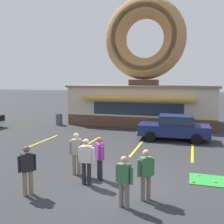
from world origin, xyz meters
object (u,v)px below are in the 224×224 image
at_px(pedestrian_crossing_woman, 146,172).
at_px(trash_bin, 59,119).
at_px(pedestrian_hooded_kid, 27,168).
at_px(pedestrian_beanie_man, 86,159).
at_px(car_navy, 174,127).
at_px(pedestrian_blue_sweater_man, 124,179).
at_px(pedestrian_leather_jacket_man, 100,156).
at_px(pedestrian_clipboard_woman, 76,152).
at_px(golf_ball, 219,181).

relative_size(pedestrian_crossing_woman, trash_bin, 1.70).
distance_m(pedestrian_hooded_kid, pedestrian_beanie_man, 2.07).
bearing_deg(pedestrian_hooded_kid, trash_bin, 114.37).
height_order(car_navy, pedestrian_blue_sweater_man, car_navy).
bearing_deg(trash_bin, pedestrian_blue_sweater_man, -54.22).
relative_size(pedestrian_leather_jacket_man, trash_bin, 1.72).
relative_size(car_navy, pedestrian_hooded_kid, 2.77).
height_order(pedestrian_beanie_man, pedestrian_crossing_woman, pedestrian_beanie_man).
bearing_deg(pedestrian_beanie_man, car_navy, 72.81).
height_order(pedestrian_leather_jacket_man, pedestrian_clipboard_woman, pedestrian_clipboard_woman).
bearing_deg(pedestrian_leather_jacket_man, car_navy, 73.60).
bearing_deg(pedestrian_hooded_kid, pedestrian_beanie_man, 42.43).
bearing_deg(pedestrian_hooded_kid, pedestrian_clipboard_woman, 71.32).
xyz_separation_m(pedestrian_blue_sweater_man, pedestrian_hooded_kid, (-3.28, -0.11, 0.05)).
xyz_separation_m(pedestrian_hooded_kid, pedestrian_leather_jacket_man, (1.82, 1.99, 0.00)).
relative_size(car_navy, trash_bin, 4.75).
distance_m(pedestrian_blue_sweater_man, pedestrian_leather_jacket_man, 2.38).
bearing_deg(golf_ball, pedestrian_blue_sweater_man, -134.46).
relative_size(pedestrian_blue_sweater_man, pedestrian_crossing_woman, 0.96).
bearing_deg(pedestrian_crossing_woman, pedestrian_hooded_kid, -168.50).
height_order(golf_ball, pedestrian_clipboard_woman, pedestrian_clipboard_woman).
bearing_deg(trash_bin, pedestrian_clipboard_woman, -58.10).
xyz_separation_m(golf_ball, pedestrian_blue_sweater_man, (-2.92, -2.98, 0.82)).
bearing_deg(pedestrian_blue_sweater_man, pedestrian_clipboard_woman, 140.30).
bearing_deg(trash_bin, car_navy, -16.25).
height_order(pedestrian_clipboard_woman, pedestrian_beanie_man, pedestrian_clipboard_woman).
bearing_deg(pedestrian_crossing_woman, trash_bin, 128.89).
height_order(pedestrian_leather_jacket_man, pedestrian_crossing_woman, pedestrian_leather_jacket_man).
relative_size(golf_ball, pedestrian_hooded_kid, 0.03).
bearing_deg(pedestrian_beanie_man, trash_bin, 122.87).
relative_size(golf_ball, trash_bin, 0.04).
xyz_separation_m(pedestrian_beanie_man, pedestrian_crossing_woman, (2.29, -0.62, -0.03)).
relative_size(pedestrian_hooded_kid, pedestrian_leather_jacket_man, 1.00).
distance_m(pedestrian_beanie_man, trash_bin, 13.29).
height_order(pedestrian_blue_sweater_man, trash_bin, pedestrian_blue_sweater_man).
height_order(pedestrian_hooded_kid, pedestrian_crossing_woman, pedestrian_hooded_kid).
bearing_deg(pedestrian_blue_sweater_man, pedestrian_beanie_man, 143.88).
relative_size(pedestrian_blue_sweater_man, pedestrian_hooded_kid, 0.95).
bearing_deg(pedestrian_clipboard_woman, pedestrian_blue_sweater_man, -39.70).
xyz_separation_m(car_navy, pedestrian_leather_jacket_man, (-2.27, -7.71, 0.06)).
height_order(pedestrian_blue_sweater_man, pedestrian_clipboard_woman, pedestrian_clipboard_woman).
relative_size(pedestrian_clipboard_woman, pedestrian_beanie_man, 1.01).
relative_size(car_navy, pedestrian_beanie_man, 2.72).
bearing_deg(pedestrian_crossing_woman, pedestrian_beanie_man, 164.91).
distance_m(golf_ball, pedestrian_clipboard_woman, 5.60).
bearing_deg(pedestrian_crossing_woman, car_navy, 88.20).
xyz_separation_m(pedestrian_hooded_kid, pedestrian_clipboard_woman, (0.75, 2.21, 0.03)).
bearing_deg(golf_ball, car_navy, 107.72).
relative_size(pedestrian_leather_jacket_man, pedestrian_crossing_woman, 1.01).
xyz_separation_m(pedestrian_blue_sweater_man, pedestrian_clipboard_woman, (-2.53, 2.10, 0.08)).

